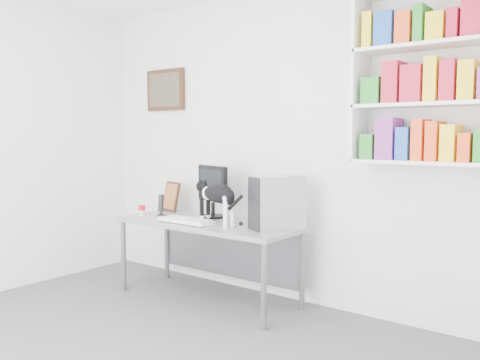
% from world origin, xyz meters
% --- Properties ---
extents(room, '(4.01, 4.01, 2.70)m').
position_xyz_m(room, '(0.00, 0.00, 1.35)').
color(room, '#545359').
rests_on(room, ground).
extents(bookshelf, '(1.03, 0.28, 1.24)m').
position_xyz_m(bookshelf, '(1.40, 1.85, 1.85)').
color(bookshelf, white).
rests_on(bookshelf, room).
extents(wall_art, '(0.52, 0.04, 0.42)m').
position_xyz_m(wall_art, '(-1.30, 1.97, 1.90)').
color(wall_art, '#422215').
rests_on(wall_art, room).
extents(desk, '(1.67, 0.66, 0.69)m').
position_xyz_m(desk, '(-0.33, 1.52, 0.35)').
color(desk, slate).
rests_on(desk, room).
extents(monitor, '(0.50, 0.35, 0.48)m').
position_xyz_m(monitor, '(-0.44, 1.71, 0.93)').
color(monitor, black).
rests_on(monitor, desk).
extents(keyboard, '(0.50, 0.20, 0.04)m').
position_xyz_m(keyboard, '(-0.43, 1.36, 0.71)').
color(keyboard, silver).
rests_on(keyboard, desk).
extents(pc_tower, '(0.35, 0.47, 0.43)m').
position_xyz_m(pc_tower, '(0.34, 1.60, 0.91)').
color(pc_tower, '#A3A3A7').
rests_on(pc_tower, desk).
extents(speaker, '(0.12, 0.12, 0.21)m').
position_xyz_m(speaker, '(-0.88, 1.50, 0.80)').
color(speaker, black).
rests_on(speaker, desk).
extents(leaning_print, '(0.26, 0.15, 0.30)m').
position_xyz_m(leaning_print, '(-1.03, 1.77, 0.84)').
color(leaning_print, '#422215').
rests_on(leaning_print, desk).
extents(soup_can, '(0.08, 0.08, 0.09)m').
position_xyz_m(soup_can, '(-1.04, 1.39, 0.74)').
color(soup_can, '#AC0E1A').
rests_on(soup_can, desk).
extents(cat, '(0.59, 0.29, 0.35)m').
position_xyz_m(cat, '(-0.16, 1.45, 0.87)').
color(cat, black).
rests_on(cat, desk).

